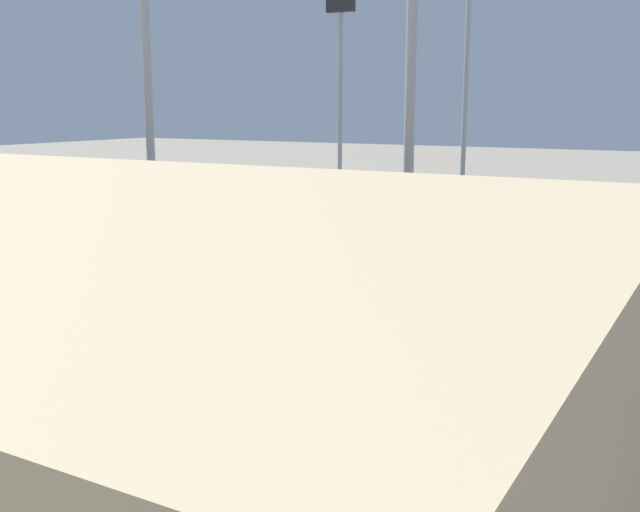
% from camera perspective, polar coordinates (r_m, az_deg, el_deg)
% --- Properties ---
extents(ground_plane, '(400.00, 400.00, 0.00)m').
position_cam_1_polar(ground_plane, '(55.68, -0.58, -2.85)').
color(ground_plane, gray).
extents(track_bed_0, '(140.00, 2.80, 0.12)m').
position_cam_1_polar(track_bed_0, '(68.73, 5.70, -0.11)').
color(track_bed_0, '#4C443D').
rests_on(track_bed_0, ground_plane).
extents(track_bed_1, '(140.00, 2.80, 0.12)m').
position_cam_1_polar(track_bed_1, '(64.28, 3.90, -0.88)').
color(track_bed_1, '#4C443D').
rests_on(track_bed_1, ground_plane).
extents(track_bed_2, '(140.00, 2.80, 0.12)m').
position_cam_1_polar(track_bed_2, '(59.92, 1.82, -1.77)').
color(track_bed_2, '#4C443D').
rests_on(track_bed_2, ground_plane).
extents(track_bed_3, '(140.00, 2.80, 0.12)m').
position_cam_1_polar(track_bed_3, '(55.66, -0.58, -2.79)').
color(track_bed_3, '#3D3833').
rests_on(track_bed_3, ground_plane).
extents(track_bed_4, '(140.00, 2.80, 0.12)m').
position_cam_1_polar(track_bed_4, '(51.54, -3.37, -3.97)').
color(track_bed_4, '#3D3833').
rests_on(track_bed_4, ground_plane).
extents(track_bed_5, '(140.00, 2.80, 0.12)m').
position_cam_1_polar(track_bed_5, '(47.59, -6.65, -5.34)').
color(track_bed_5, '#3D3833').
rests_on(track_bed_5, ground_plane).
extents(track_bed_6, '(140.00, 2.80, 0.12)m').
position_cam_1_polar(track_bed_6, '(43.85, -10.52, -6.92)').
color(track_bed_6, '#4C443D').
rests_on(track_bed_6, ground_plane).
extents(train_on_track_4, '(119.80, 3.00, 5.00)m').
position_cam_1_polar(train_on_track_4, '(49.34, -0.37, -1.58)').
color(train_on_track_4, silver).
rests_on(train_on_track_4, ground_plane).
extents(train_on_track_1, '(10.00, 3.00, 5.00)m').
position_cam_1_polar(train_on_track_1, '(59.28, 16.29, -0.29)').
color(train_on_track_1, gold).
rests_on(train_on_track_1, ground_plane).
extents(train_on_track_5, '(114.80, 3.06, 4.40)m').
position_cam_1_polar(train_on_track_5, '(51.19, -12.76, -2.04)').
color(train_on_track_5, '#1E6B9E').
rests_on(train_on_track_5, ground_plane).
extents(train_on_track_2, '(10.00, 3.00, 5.00)m').
position_cam_1_polar(train_on_track_2, '(63.44, -4.47, 0.88)').
color(train_on_track_2, '#D85914').
rests_on(train_on_track_2, ground_plane).
extents(train_on_track_0, '(66.40, 3.06, 4.40)m').
position_cam_1_polar(train_on_track_0, '(76.92, -6.21, 2.65)').
color(train_on_track_0, '#1E6B9E').
rests_on(train_on_track_0, ground_plane).
extents(train_on_track_6, '(114.80, 3.00, 4.40)m').
position_cam_1_polar(train_on_track_6, '(46.07, -14.72, -3.60)').
color(train_on_track_6, '#285193').
rests_on(train_on_track_6, ground_plane).
extents(light_mast_0, '(2.80, 0.70, 30.77)m').
position_cam_1_polar(light_mast_0, '(68.36, 11.15, 15.86)').
color(light_mast_0, '#9EA0A5').
rests_on(light_mast_0, ground_plane).
extents(light_mast_2, '(2.80, 0.70, 23.48)m').
position_cam_1_polar(light_mast_2, '(73.59, 1.54, 12.62)').
color(light_mast_2, '#9EA0A5').
rests_on(light_mast_2, ground_plane).
extents(light_mast_3, '(2.80, 0.70, 26.14)m').
position_cam_1_polar(light_mast_3, '(39.98, -13.10, 15.50)').
color(light_mast_3, '#9EA0A5').
rests_on(light_mast_3, ground_plane).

